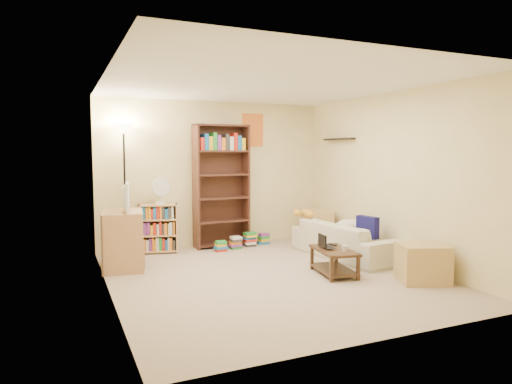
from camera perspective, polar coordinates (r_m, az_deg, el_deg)
room at (r=5.89m, az=1.70°, el=4.96°), size 4.50×4.54×2.52m
sofa at (r=7.25m, az=11.02°, el=-5.86°), size 2.01×1.11×0.54m
navy_pillow at (r=6.97m, az=13.76°, el=-4.28°), size 0.18×0.37×0.32m
cream_blanket at (r=7.34m, az=11.62°, el=-4.20°), size 0.50×0.36×0.21m
tabby_cat at (r=7.61m, az=6.17°, el=-2.66°), size 0.43×0.19×0.15m
coffee_table at (r=6.22m, az=9.72°, el=-8.27°), size 0.55×0.83×0.34m
laptop at (r=6.26m, az=9.22°, el=-6.79°), size 0.39×0.31×0.03m
laptop_screen at (r=6.20m, az=8.28°, el=-6.05°), size 0.05×0.26×0.17m
mug at (r=6.04m, az=11.05°, el=-6.94°), size 0.10×0.10×0.09m
tv_remote at (r=6.45m, az=9.52°, el=-6.48°), size 0.06×0.14×0.02m
tv_stand at (r=6.66m, az=-16.27°, el=-5.78°), size 0.65×0.83×0.81m
television at (r=6.58m, az=-16.40°, el=-0.60°), size 0.72×0.30×0.40m
tall_bookshelf at (r=7.82m, az=-4.34°, el=1.16°), size 0.95×0.35×2.09m
short_bookshelf at (r=7.55m, az=-12.12°, el=-4.48°), size 0.66×0.38×0.79m
desk_fan at (r=7.44m, az=-11.81°, el=0.28°), size 0.28×0.16×0.42m
floor_lamp at (r=7.43m, az=-16.18°, el=4.92°), size 0.35×0.35×2.06m
side_table at (r=8.24m, az=7.68°, el=-4.34°), size 0.67×0.67×0.59m
end_cabinet at (r=6.14m, az=20.11°, el=-8.36°), size 0.71×0.66×0.48m
book_stacks at (r=7.85m, az=-1.57°, el=-6.18°), size 1.10×0.42×0.25m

